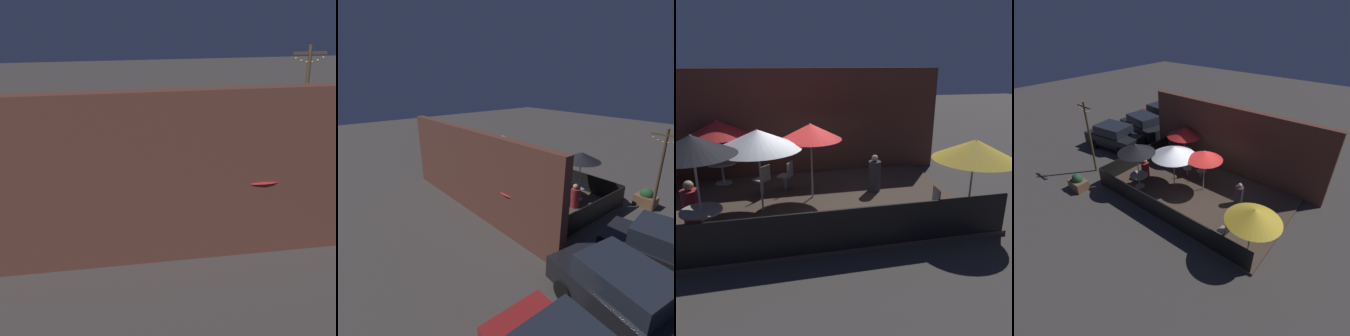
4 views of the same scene
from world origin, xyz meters
TOP-DOWN VIEW (x-y plane):
  - ground_plane at (0.00, 0.00)m, footprint 60.00×60.00m
  - patio_deck at (0.00, 0.00)m, footprint 8.80×5.45m
  - building_wall at (0.00, 2.95)m, footprint 10.40×0.36m
  - fence_front at (0.00, -2.68)m, footprint 8.60×0.05m
  - fence_side_left at (-4.36, 0.00)m, footprint 0.05×5.25m
  - patio_umbrella_0 at (-2.62, 2.18)m, footprint 2.03×2.03m
  - patio_umbrella_1 at (-2.60, -1.52)m, footprint 1.85×1.85m
  - patio_umbrella_2 at (3.82, -1.96)m, footprint 2.02×2.02m
  - patio_umbrella_3 at (0.13, 0.34)m, footprint 1.77×1.77m
  - patio_umbrella_4 at (-1.31, -0.26)m, footprint 2.27×2.27m
  - dining_table_0 at (-2.62, 2.18)m, footprint 0.97×0.97m
  - dining_table_1 at (-2.60, -1.52)m, footprint 0.92×0.92m
  - patio_chair_0 at (-0.57, 1.13)m, footprint 0.54×0.54m
  - patio_chair_1 at (2.79, -1.95)m, footprint 0.43×0.43m
  - patio_chair_2 at (-1.30, 0.84)m, footprint 0.57×0.57m
  - patron_0 at (2.08, 0.43)m, footprint 0.48×0.48m
  - patron_1 at (-3.00, -0.70)m, footprint 0.59×0.59m
  - planter_box at (-5.00, -3.58)m, footprint 0.94×0.66m
  - light_post at (-5.90, -1.92)m, footprint 1.10×0.12m
  - parked_car_0 at (-7.48, 0.74)m, footprint 4.05×2.22m
  - parked_car_1 at (-7.37, 3.34)m, footprint 4.04×2.26m
  - parked_car_2 at (-7.93, 5.94)m, footprint 3.92×1.96m

SIDE VIEW (x-z plane):
  - ground_plane at x=0.00m, z-range 0.00..0.00m
  - patio_deck at x=0.00m, z-range 0.00..0.12m
  - planter_box at x=-5.00m, z-range -0.07..0.84m
  - fence_front at x=0.00m, z-range 0.12..1.07m
  - fence_side_left at x=-4.36m, z-range 0.12..1.07m
  - patio_chair_0 at x=-0.57m, z-range 0.16..1.07m
  - patron_1 at x=-3.00m, z-range 0.04..1.19m
  - patio_chair_1 at x=2.79m, z-range 0.16..1.08m
  - patron_0 at x=2.08m, z-range 0.05..1.22m
  - patio_chair_2 at x=-1.30m, z-range 0.17..1.11m
  - dining_table_1 at x=-2.60m, z-range 0.33..1.04m
  - dining_table_0 at x=-2.62m, z-range 0.34..1.07m
  - parked_car_1 at x=-7.37m, z-range 0.03..1.65m
  - parked_car_2 at x=-7.93m, z-range 0.03..1.65m
  - parked_car_0 at x=-7.48m, z-range 0.03..1.65m
  - building_wall at x=0.00m, z-range 0.00..3.79m
  - patio_umbrella_2 at x=3.82m, z-range 0.92..3.02m
  - patio_umbrella_0 at x=-2.62m, z-range 0.92..3.04m
  - patio_umbrella_4 at x=-1.31m, z-range 0.98..3.21m
  - patio_umbrella_3 at x=0.13m, z-range 1.00..3.22m
  - light_post at x=-5.90m, z-range 0.23..4.31m
  - patio_umbrella_1 at x=-2.60m, z-range 1.10..3.53m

